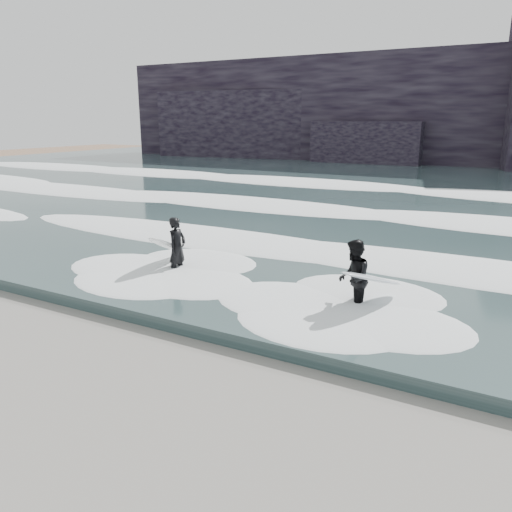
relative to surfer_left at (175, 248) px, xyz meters
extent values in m
plane|color=#8A6142|center=(2.60, -6.03, -0.85)|extent=(120.00, 120.00, 0.00)
cube|color=#2E4242|center=(2.60, 22.97, -0.70)|extent=(90.00, 52.00, 0.30)
cube|color=black|center=(2.60, 39.97, 4.15)|extent=(70.00, 9.00, 10.00)
ellipsoid|color=white|center=(2.60, 2.97, -0.45)|extent=(60.00, 3.20, 0.20)
ellipsoid|color=white|center=(2.60, 9.97, -0.43)|extent=(60.00, 4.00, 0.24)
ellipsoid|color=white|center=(2.60, 18.97, -0.40)|extent=(60.00, 4.80, 0.30)
imported|color=black|center=(0.08, -0.01, -0.01)|extent=(0.41, 0.62, 1.70)
ellipsoid|color=white|center=(-0.32, 0.04, 0.03)|extent=(0.96, 1.94, 0.90)
imported|color=black|center=(5.10, -0.29, 0.01)|extent=(0.84, 0.97, 1.72)
ellipsoid|color=silver|center=(5.52, -0.29, 0.07)|extent=(1.24, 2.10, 0.76)
camera|label=1|loc=(8.24, -10.40, 3.37)|focal=35.00mm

